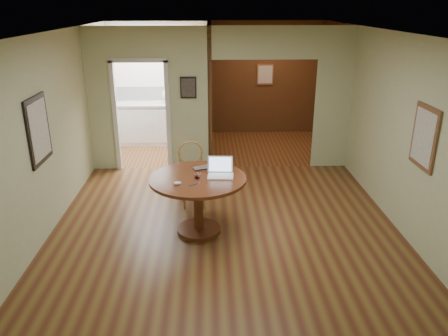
{
  "coord_description": "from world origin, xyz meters",
  "views": [
    {
      "loc": [
        -0.21,
        -5.65,
        3.08
      ],
      "look_at": [
        -0.03,
        -0.2,
        1.01
      ],
      "focal_mm": 35.0,
      "sensor_mm": 36.0,
      "label": 1
    }
  ],
  "objects_px": {
    "chair": "(192,170)",
    "open_laptop": "(220,171)",
    "closed_laptop": "(205,169)",
    "dining_table": "(198,192)"
  },
  "relations": [
    {
      "from": "chair",
      "to": "open_laptop",
      "type": "height_order",
      "value": "open_laptop"
    },
    {
      "from": "chair",
      "to": "open_laptop",
      "type": "xyz_separation_m",
      "value": [
        0.44,
        -0.9,
        0.33
      ]
    },
    {
      "from": "closed_laptop",
      "to": "dining_table",
      "type": "bearing_deg",
      "value": -131.87
    },
    {
      "from": "open_laptop",
      "to": "closed_laptop",
      "type": "relative_size",
      "value": 1.14
    },
    {
      "from": "dining_table",
      "to": "closed_laptop",
      "type": "relative_size",
      "value": 4.12
    },
    {
      "from": "open_laptop",
      "to": "chair",
      "type": "bearing_deg",
      "value": 120.22
    },
    {
      "from": "dining_table",
      "to": "closed_laptop",
      "type": "bearing_deg",
      "value": 70.94
    },
    {
      "from": "dining_table",
      "to": "chair",
      "type": "xyz_separation_m",
      "value": [
        -0.12,
        0.98,
        -0.05
      ]
    },
    {
      "from": "open_laptop",
      "to": "dining_table",
      "type": "bearing_deg",
      "value": -162.41
    },
    {
      "from": "dining_table",
      "to": "open_laptop",
      "type": "height_order",
      "value": "open_laptop"
    }
  ]
}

